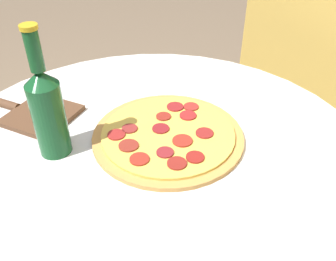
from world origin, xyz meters
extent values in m
cylinder|color=silver|center=(0.00, 0.00, 0.37)|extent=(0.11, 0.11, 0.70)
cylinder|color=silver|center=(0.00, 0.00, 0.74)|extent=(0.94, 0.94, 0.02)
cylinder|color=#C68E47|center=(-0.02, 0.05, 0.75)|extent=(0.33, 0.33, 0.01)
cylinder|color=#E0BC4C|center=(-0.02, 0.05, 0.76)|extent=(0.29, 0.29, 0.01)
cylinder|color=maroon|center=(0.04, 0.01, 0.77)|extent=(0.03, 0.03, 0.00)
cylinder|color=maroon|center=(-0.08, 0.14, 0.77)|extent=(0.04, 0.04, 0.00)
cylinder|color=maroon|center=(-0.07, -0.02, 0.77)|extent=(0.03, 0.03, 0.00)
cylinder|color=maroon|center=(-0.07, -0.05, 0.77)|extent=(0.04, 0.04, 0.00)
cylinder|color=maroon|center=(0.07, 0.02, 0.77)|extent=(0.04, 0.04, 0.00)
cylinder|color=maroon|center=(-0.05, 0.12, 0.77)|extent=(0.04, 0.04, 0.00)
cylinder|color=maroon|center=(0.02, 0.06, 0.77)|extent=(0.04, 0.04, 0.00)
cylinder|color=maroon|center=(0.02, 0.12, 0.77)|extent=(0.04, 0.04, 0.00)
cylinder|color=maroon|center=(-0.04, 0.04, 0.77)|extent=(0.04, 0.04, 0.00)
cylinder|color=maroon|center=(-0.02, -0.04, 0.77)|extent=(0.04, 0.04, 0.00)
cylinder|color=maroon|center=(0.03, -0.04, 0.77)|extent=(0.04, 0.04, 0.00)
cylinder|color=maroon|center=(-0.10, 0.11, 0.77)|extent=(0.04, 0.04, 0.00)
cylinder|color=maroon|center=(-0.08, 0.07, 0.77)|extent=(0.03, 0.03, 0.00)
cylinder|color=maroon|center=(0.08, 0.06, 0.77)|extent=(0.04, 0.04, 0.00)
cylinder|color=#144C23|center=(-0.10, -0.17, 0.83)|extent=(0.06, 0.06, 0.16)
cone|color=#144C23|center=(-0.10, -0.17, 0.92)|extent=(0.06, 0.06, 0.03)
cylinder|color=#144C23|center=(-0.10, -0.17, 0.97)|extent=(0.03, 0.03, 0.08)
cylinder|color=gold|center=(-0.10, -0.17, 1.01)|extent=(0.03, 0.03, 0.01)
cube|color=brown|center=(-0.23, -0.17, 0.76)|extent=(0.20, 0.20, 0.01)
cylinder|color=brown|center=(-0.33, -0.24, 0.76)|extent=(0.10, 0.08, 0.02)
camera|label=1|loc=(0.54, -0.26, 1.24)|focal=40.00mm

